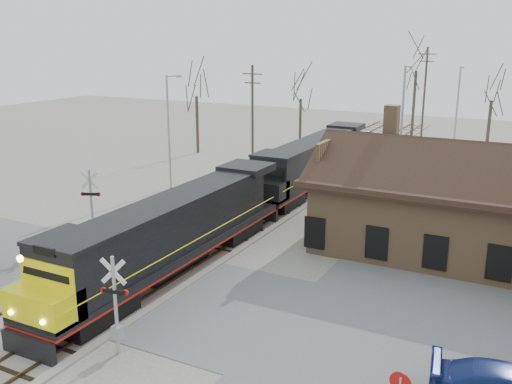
# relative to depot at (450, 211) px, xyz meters

# --- Properties ---
(ground) EXTENTS (140.00, 140.00, 0.00)m
(ground) POSITION_rel_depot_xyz_m (-11.99, -12.00, -2.41)
(ground) COLOR #A8A298
(ground) RESTS_ON ground
(road) EXTENTS (60.00, 9.00, 0.03)m
(road) POSITION_rel_depot_xyz_m (-11.99, -12.00, -2.39)
(road) COLOR slate
(road) RESTS_ON ground
(track_main) EXTENTS (3.40, 90.00, 0.24)m
(track_main) POSITION_rel_depot_xyz_m (-11.99, 3.00, -2.34)
(track_main) COLOR #A8A298
(track_main) RESTS_ON ground
(track_siding) EXTENTS (3.40, 90.00, 0.24)m
(track_siding) POSITION_rel_depot_xyz_m (-16.49, 3.00, -2.34)
(track_siding) COLOR #A8A298
(track_siding) RESTS_ON ground
(depot) EXTENTS (15.20, 9.31, 7.90)m
(depot) POSITION_rel_depot_xyz_m (0.00, 0.00, 0.00)
(depot) COLOR #97714E
(depot) RESTS_ON ground
(locomotive_lead) EXTENTS (2.79, 18.71, 4.15)m
(locomotive_lead) POSITION_rel_depot_xyz_m (-11.99, -10.24, -0.23)
(locomotive_lead) COLOR black
(locomotive_lead) RESTS_ON ground
(locomotive_trailing) EXTENTS (2.79, 18.71, 3.93)m
(locomotive_trailing) POSITION_rel_depot_xyz_m (-11.99, 8.74, -0.23)
(locomotive_trailing) COLOR black
(locomotive_trailing) RESTS_ON ground
(crossbuck_near) EXTENTS (1.12, 0.36, 3.99)m
(crossbuck_near) POSITION_rel_depot_xyz_m (-9.33, -17.07, -0.53)
(crossbuck_near) COLOR #A5A8AD
(crossbuck_near) RESTS_ON ground
(crossbuck_far) EXTENTS (1.15, 0.55, 4.26)m
(crossbuck_far) POSITION_rel_depot_xyz_m (-19.32, -7.64, -0.42)
(crossbuck_far) COLOR #A5A8AD
(crossbuck_far) RESTS_ON ground
(streetlight_a) EXTENTS (0.25, 2.04, 8.94)m
(streetlight_a) POSITION_rel_depot_xyz_m (-22.07, 4.25, 2.60)
(streetlight_a) COLOR #A5A8AD
(streetlight_a) RESTS_ON ground
(streetlight_b) EXTENTS (0.25, 2.04, 9.85)m
(streetlight_b) POSITION_rel_depot_xyz_m (-5.09, 9.02, 3.06)
(streetlight_b) COLOR #A5A8AD
(streetlight_b) RESTS_ON ground
(streetlight_c) EXTENTS (0.25, 2.04, 9.16)m
(streetlight_c) POSITION_rel_depot_xyz_m (-3.62, 24.60, 2.71)
(streetlight_c) COLOR #A5A8AD
(streetlight_c) RESTS_ON ground
(utility_pole_a) EXTENTS (2.00, 0.24, 9.32)m
(utility_pole_a) POSITION_rel_depot_xyz_m (-20.16, 14.54, 2.47)
(utility_pole_a) COLOR #382D23
(utility_pole_a) RESTS_ON ground
(utility_pole_b) EXTENTS (2.00, 0.24, 10.69)m
(utility_pole_b) POSITION_rel_depot_xyz_m (-8.93, 35.64, 3.17)
(utility_pole_b) COLOR #382D23
(utility_pole_b) RESTS_ON ground
(tree_a) EXTENTS (3.93, 3.93, 9.62)m
(tree_a) POSITION_rel_depot_xyz_m (-28.24, 17.54, 4.44)
(tree_a) COLOR #382D23
(tree_a) RESTS_ON ground
(tree_b) EXTENTS (3.48, 3.48, 8.52)m
(tree_b) POSITION_rel_depot_xyz_m (-20.22, 25.98, 3.65)
(tree_b) COLOR #382D23
(tree_b) RESTS_ON ground
(tree_c) EXTENTS (5.41, 5.41, 13.27)m
(tree_c) POSITION_rel_depot_xyz_m (-9.54, 33.26, 7.05)
(tree_c) COLOR #382D23
(tree_c) RESTS_ON ground
(tree_d) EXTENTS (3.85, 3.85, 9.44)m
(tree_d) POSITION_rel_depot_xyz_m (-1.01, 28.16, 4.31)
(tree_d) COLOR #382D23
(tree_d) RESTS_ON ground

